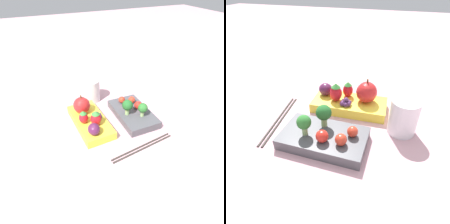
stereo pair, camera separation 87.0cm
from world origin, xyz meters
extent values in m
plane|color=#C6939E|center=(0.00, 0.00, 0.00)|extent=(4.00, 4.00, 0.00)
cube|color=#4C4C51|center=(0.01, 0.08, 0.01)|extent=(0.19, 0.11, 0.03)
cube|color=yellow|center=(-0.01, -0.07, 0.01)|extent=(0.21, 0.10, 0.03)
cylinder|color=#93B770|center=(0.02, 0.05, 0.04)|extent=(0.01, 0.01, 0.02)
sphere|color=#236028|center=(0.02, 0.05, 0.06)|extent=(0.04, 0.04, 0.04)
cylinder|color=#93B770|center=(0.04, 0.09, 0.04)|extent=(0.01, 0.01, 0.02)
sphere|color=#2D702D|center=(0.04, 0.09, 0.06)|extent=(0.03, 0.03, 0.03)
sphere|color=red|center=(-0.04, 0.10, 0.04)|extent=(0.03, 0.03, 0.03)
sphere|color=red|center=(-0.06, 0.07, 0.04)|extent=(0.02, 0.02, 0.02)
sphere|color=red|center=(0.00, 0.10, 0.04)|extent=(0.03, 0.03, 0.03)
sphere|color=red|center=(-0.06, -0.08, 0.06)|extent=(0.06, 0.06, 0.06)
cylinder|color=brown|center=(-0.06, -0.08, 0.09)|extent=(0.00, 0.00, 0.01)
ellipsoid|color=red|center=(0.00, -0.10, 0.05)|extent=(0.03, 0.03, 0.04)
cone|color=#388438|center=(0.00, -0.10, 0.07)|extent=(0.02, 0.02, 0.01)
ellipsoid|color=red|center=(0.03, -0.06, 0.05)|extent=(0.03, 0.03, 0.04)
cone|color=#388438|center=(0.03, -0.06, 0.07)|extent=(0.03, 0.03, 0.01)
ellipsoid|color=#511E42|center=(0.06, -0.08, 0.04)|extent=(0.04, 0.04, 0.04)
sphere|color=#562D5B|center=(0.00, -0.05, 0.03)|extent=(0.01, 0.01, 0.01)
sphere|color=#562D5B|center=(0.00, -0.04, 0.03)|extent=(0.01, 0.01, 0.01)
sphere|color=#562D5B|center=(-0.01, -0.04, 0.03)|extent=(0.01, 0.01, 0.01)
sphere|color=#562D5B|center=(-0.02, -0.04, 0.03)|extent=(0.01, 0.01, 0.01)
sphere|color=#562D5B|center=(-0.02, -0.05, 0.03)|extent=(0.01, 0.01, 0.01)
sphere|color=#562D5B|center=(-0.01, -0.06, 0.03)|extent=(0.01, 0.01, 0.01)
sphere|color=#562D5B|center=(0.00, -0.06, 0.03)|extent=(0.01, 0.01, 0.01)
sphere|color=#562D5B|center=(-0.01, -0.05, 0.04)|extent=(0.01, 0.01, 0.01)
cylinder|color=white|center=(-0.16, -0.02, 0.04)|extent=(0.07, 0.07, 0.09)
cylinder|color=#332D28|center=(0.15, 0.04, 0.00)|extent=(0.03, 0.21, 0.01)
cylinder|color=#332D28|center=(0.14, 0.03, 0.00)|extent=(0.03, 0.21, 0.01)
camera|label=1|loc=(0.49, -0.21, 0.43)|focal=32.00mm
camera|label=2|loc=(-0.13, 0.39, 0.32)|focal=32.00mm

